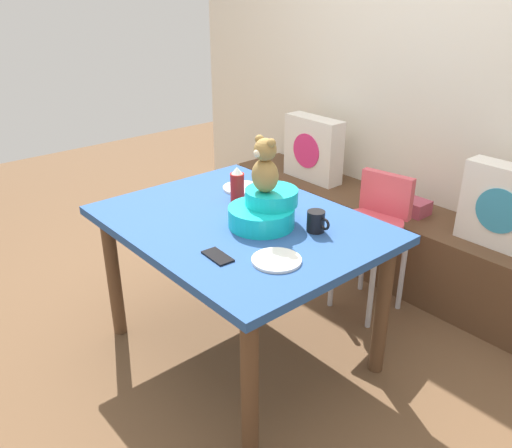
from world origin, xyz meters
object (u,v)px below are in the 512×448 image
object	(u,v)px
ketchup_bottle	(237,186)
dinner_plate_near	(277,260)
pillow_floral_left	(313,149)
infant_seat_teal	(265,210)
highchair	(373,226)
cell_phone	(218,256)
coffee_mug	(316,221)
book_stack	(412,206)
dining_table	(240,239)
pillow_floral_right	(505,207)
dinner_plate_far	(242,188)
teddy_bear	(265,166)

from	to	relation	value
ketchup_bottle	dinner_plate_near	xyz separation A→B (m)	(0.58, -0.27, -0.08)
pillow_floral_left	infant_seat_teal	world-z (taller)	same
highchair	infant_seat_teal	distance (m)	0.81
cell_phone	coffee_mug	bearing A→B (deg)	-7.16
cell_phone	pillow_floral_left	bearing A→B (deg)	34.83
pillow_floral_left	book_stack	size ratio (longest dim) A/B	2.20
dining_table	infant_seat_teal	bearing A→B (deg)	27.91
pillow_floral_right	coffee_mug	distance (m)	1.11
pillow_floral_left	ketchup_bottle	world-z (taller)	ketchup_bottle
dining_table	dinner_plate_near	bearing A→B (deg)	-18.95
dinner_plate_far	teddy_bear	bearing A→B (deg)	-26.23
infant_seat_teal	dinner_plate_near	size ratio (longest dim) A/B	1.65
highchair	dinner_plate_far	distance (m)	0.76
coffee_mug	dinner_plate_near	bearing A→B (deg)	-74.50
dining_table	ketchup_bottle	world-z (taller)	ketchup_bottle
pillow_floral_left	dinner_plate_far	size ratio (longest dim) A/B	2.20
pillow_floral_right	teddy_bear	bearing A→B (deg)	-115.75
highchair	cell_phone	size ratio (longest dim) A/B	5.49
teddy_bear	coffee_mug	world-z (taller)	teddy_bear
coffee_mug	cell_phone	xyz separation A→B (m)	(-0.09, -0.47, -0.04)
highchair	teddy_bear	world-z (taller)	teddy_bear
pillow_floral_right	teddy_bear	world-z (taller)	teddy_bear
teddy_bear	cell_phone	world-z (taller)	teddy_bear
book_stack	infant_seat_teal	world-z (taller)	infant_seat_teal
infant_seat_teal	dinner_plate_far	size ratio (longest dim) A/B	1.65
pillow_floral_right	dinner_plate_near	world-z (taller)	pillow_floral_right
pillow_floral_left	dining_table	xyz separation A→B (m)	(0.69, -1.22, -0.04)
dinner_plate_near	dinner_plate_far	bearing A→B (deg)	150.51
book_stack	dining_table	xyz separation A→B (m)	(-0.12, -1.25, 0.14)
dining_table	coffee_mug	distance (m)	0.39
pillow_floral_right	ketchup_bottle	distance (m)	1.39
dining_table	teddy_bear	size ratio (longest dim) A/B	5.13
dinner_plate_near	cell_phone	xyz separation A→B (m)	(-0.18, -0.16, -0.00)
book_stack	coffee_mug	size ratio (longest dim) A/B	1.67
dinner_plate_near	dinner_plate_far	size ratio (longest dim) A/B	1.00
highchair	ketchup_bottle	size ratio (longest dim) A/B	4.27
book_stack	dinner_plate_far	size ratio (longest dim) A/B	1.00
ketchup_bottle	cell_phone	size ratio (longest dim) A/B	1.28
dinner_plate_near	pillow_floral_right	bearing A→B (deg)	78.69
teddy_bear	dinner_plate_far	size ratio (longest dim) A/B	1.25
book_stack	dinner_plate_far	distance (m)	1.10
ketchup_bottle	dinner_plate_far	world-z (taller)	ketchup_bottle
highchair	cell_phone	xyz separation A→B (m)	(0.06, -1.10, 0.22)
teddy_bear	coffee_mug	xyz separation A→B (m)	(0.20, 0.12, -0.23)
dinner_plate_near	dinner_plate_far	world-z (taller)	same
highchair	cell_phone	distance (m)	1.13
pillow_floral_right	cell_phone	world-z (taller)	pillow_floral_right
dinner_plate_far	pillow_floral_right	bearing A→B (deg)	44.60
highchair	teddy_bear	xyz separation A→B (m)	(-0.05, -0.75, 0.50)
dinner_plate_near	teddy_bear	bearing A→B (deg)	146.21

